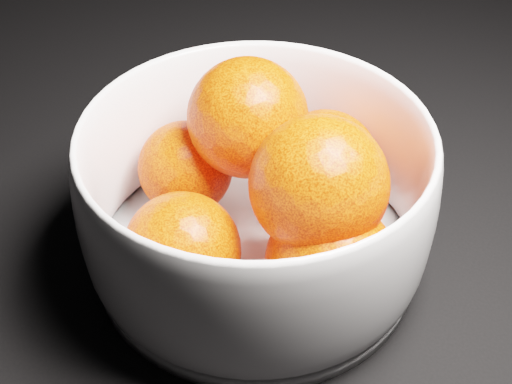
% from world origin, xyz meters
% --- Properties ---
extents(bowl, '(0.23, 0.23, 0.11)m').
position_xyz_m(bowl, '(-0.10, 0.25, 0.06)').
color(bowl, silver).
rests_on(bowl, ground).
extents(orange_pile, '(0.20, 0.20, 0.13)m').
position_xyz_m(orange_pile, '(-0.09, 0.25, 0.07)').
color(orange_pile, '#F13608').
rests_on(orange_pile, bowl).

